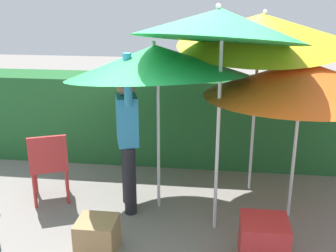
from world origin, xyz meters
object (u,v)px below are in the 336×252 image
at_px(cooler_box, 263,242).
at_px(chair_plastic, 49,163).
at_px(umbrella_orange, 262,29).
at_px(umbrella_rainbow, 220,25).
at_px(person_vendor, 127,134).
at_px(umbrella_navy, 156,61).
at_px(crate_cardboard, 97,236).
at_px(umbrella_yellow, 302,78).

bearing_deg(cooler_box, chair_plastic, 159.68).
bearing_deg(umbrella_orange, chair_plastic, -165.29).
bearing_deg(chair_plastic, umbrella_rainbow, -9.69).
bearing_deg(person_vendor, umbrella_orange, 24.55).
distance_m(umbrella_navy, cooler_box, 2.14).
bearing_deg(crate_cardboard, umbrella_orange, 44.68).
distance_m(chair_plastic, crate_cardboard, 1.32).
bearing_deg(umbrella_yellow, cooler_box, -112.21).
relative_size(umbrella_yellow, crate_cardboard, 5.33).
xyz_separation_m(umbrella_orange, umbrella_yellow, (0.38, -0.64, -0.44)).
xyz_separation_m(person_vendor, chair_plastic, (-0.98, 0.03, -0.42)).
bearing_deg(cooler_box, umbrella_yellow, 67.79).
relative_size(umbrella_rainbow, cooler_box, 5.50).
bearing_deg(umbrella_navy, chair_plastic, -178.36).
height_order(umbrella_rainbow, cooler_box, umbrella_rainbow).
bearing_deg(umbrella_orange, person_vendor, -155.45).
xyz_separation_m(umbrella_navy, cooler_box, (1.16, -0.95, -1.53)).
distance_m(umbrella_yellow, chair_plastic, 3.05).
bearing_deg(crate_cardboard, cooler_box, 0.97).
xyz_separation_m(umbrella_yellow, crate_cardboard, (-1.99, -0.95, -1.44)).
relative_size(umbrella_orange, umbrella_yellow, 1.16).
xyz_separation_m(umbrella_rainbow, chair_plastic, (-1.98, 0.34, -1.66)).
bearing_deg(crate_cardboard, umbrella_rainbow, 28.24).
bearing_deg(chair_plastic, umbrella_navy, 1.64).
xyz_separation_m(umbrella_navy, person_vendor, (-0.32, -0.07, -0.82)).
bearing_deg(umbrella_rainbow, crate_cardboard, -151.76).
relative_size(umbrella_orange, umbrella_navy, 1.14).
height_order(umbrella_orange, umbrella_navy, umbrella_orange).
relative_size(umbrella_orange, crate_cardboard, 6.17).
relative_size(umbrella_navy, person_vendor, 1.12).
height_order(umbrella_orange, chair_plastic, umbrella_orange).
bearing_deg(crate_cardboard, person_vendor, 82.15).
height_order(person_vendor, cooler_box, person_vendor).
xyz_separation_m(umbrella_yellow, person_vendor, (-1.86, -0.04, -0.69)).
distance_m(umbrella_rainbow, umbrella_yellow, 1.08).
relative_size(umbrella_yellow, cooler_box, 4.55).
height_order(umbrella_yellow, crate_cardboard, umbrella_yellow).
bearing_deg(cooler_box, crate_cardboard, -179.03).
bearing_deg(umbrella_navy, umbrella_yellow, -1.08).
distance_m(umbrella_navy, chair_plastic, 1.80).
height_order(umbrella_navy, chair_plastic, umbrella_navy).
relative_size(umbrella_navy, cooler_box, 4.64).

